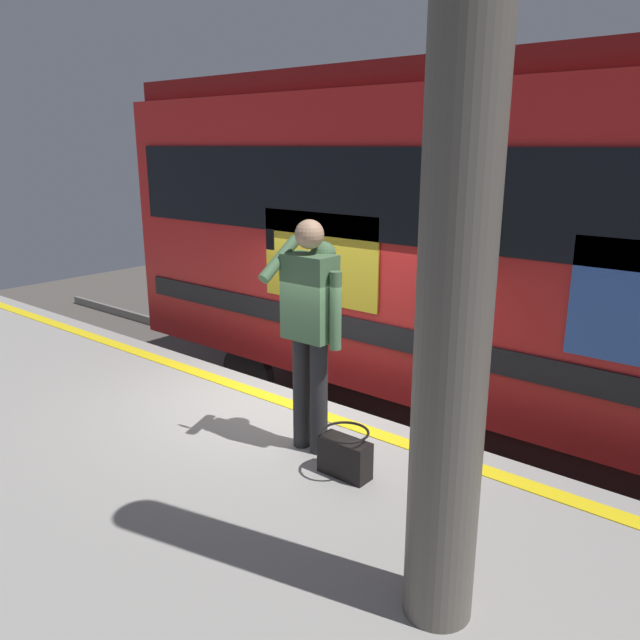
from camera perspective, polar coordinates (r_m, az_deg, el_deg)
The scene contains 9 objects.
ground_plane at distance 6.72m, azimuth -0.74°, elevation -15.72°, with size 24.31×24.31×0.00m, color #4C4742.
platform at distance 5.18m, azimuth -18.12°, elevation -19.76°, with size 14.53×4.51×1.12m, color gray.
safety_line at distance 6.00m, azimuth -2.64°, elevation -7.68°, with size 14.24×0.16×0.01m, color yellow.
track_rail_near at distance 7.65m, azimuth 6.09°, elevation -10.95°, with size 18.89×0.08×0.16m, color slate.
track_rail_far at distance 8.78m, azimuth 11.32°, elevation -7.55°, with size 18.89×0.08×0.16m, color slate.
train_carriage at distance 6.99m, azimuth 18.41°, elevation 7.43°, with size 9.67×2.82×4.11m.
passenger at distance 4.80m, azimuth -0.86°, elevation 0.20°, with size 0.57×0.55×1.85m.
handbag at distance 4.74m, azimuth 2.28°, elevation -12.13°, with size 0.40×0.36×0.36m.
station_column at distance 2.90m, azimuth 12.39°, elevation 5.51°, with size 0.36×0.36×3.77m, color #59544C.
Camera 1 is at (-3.71, 4.37, 3.50)m, focal length 35.17 mm.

